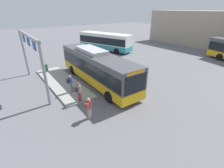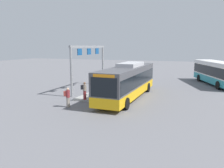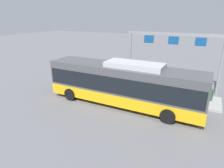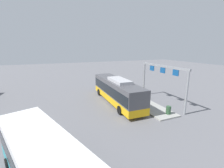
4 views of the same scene
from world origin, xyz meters
The scene contains 8 objects.
ground_plane centered at (0.00, 0.00, 0.00)m, with size 120.00×120.00×0.00m, color slate.
platform_curb centered at (-1.99, -3.16, 0.08)m, with size 10.00×2.80×0.16m, color #9E9E99.
bus_main centered at (-0.01, 0.00, 1.81)m, with size 11.99×2.88×3.46m.
person_boarding centered at (5.17, -3.74, 0.89)m, with size 0.53×0.61×1.67m.
person_waiting_near centered at (2.81, -3.37, 1.05)m, with size 0.43×0.58×1.67m.
person_waiting_mid centered at (0.85, -3.26, 1.05)m, with size 0.35×0.53×1.67m.
platform_sign_gantry centered at (-2.52, -5.44, 3.71)m, with size 8.57×0.24×5.20m.
trash_bin centered at (-6.06, -3.59, 0.61)m, with size 0.52×0.52×0.90m, color #2D5133.
Camera 4 is at (-18.64, 8.54, 7.41)m, focal length 25.17 mm.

